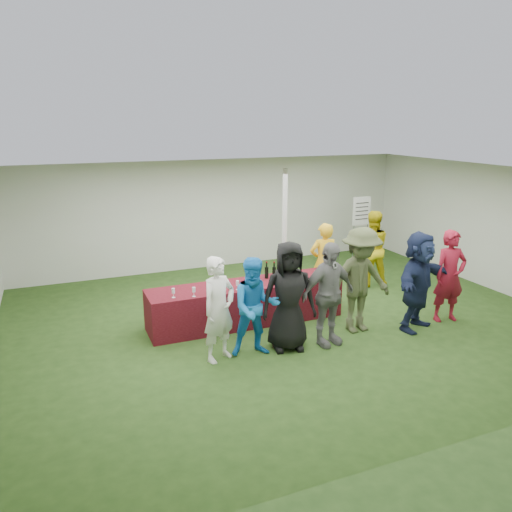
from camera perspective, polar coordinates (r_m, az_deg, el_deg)
name	(u,v)px	position (r m, az deg, el deg)	size (l,w,h in m)	color
ground	(287,322)	(9.37, 3.56, -7.50)	(60.00, 60.00, 0.00)	#284719
tent	(284,235)	(10.19, 3.27, 2.38)	(10.00, 10.00, 10.00)	white
serving_table	(246,303)	(9.21, -1.16, -5.38)	(3.60, 0.80, 0.75)	maroon
wine_bottles	(272,271)	(9.38, 1.87, -1.78)	(0.69, 0.16, 0.32)	black
wine_glasses	(204,288)	(8.56, -5.96, -3.65)	(1.19, 0.14, 0.16)	silver
water_bottle	(250,276)	(9.16, -0.69, -2.32)	(0.07, 0.07, 0.23)	silver
bar_towel	(322,272)	(9.79, 7.58, -1.82)	(0.25, 0.18, 0.03)	white
dump_bucket	(330,272)	(9.55, 8.42, -1.83)	(0.26, 0.26, 0.18)	slate
wine_list_sign	(361,216)	(12.64, 11.95, 4.46)	(0.50, 0.03, 1.80)	slate
staff_pourer	(323,262)	(10.25, 7.71, -0.73)	(0.60, 0.39, 1.64)	yellow
staff_back	(371,249)	(11.39, 13.02, 0.83)	(0.83, 0.65, 1.71)	gold
customer_0	(219,309)	(7.69, -4.27, -6.09)	(0.61, 0.40, 1.66)	white
customer_1	(255,307)	(7.83, -0.06, -5.87)	(0.78, 0.61, 1.60)	blue
customer_2	(289,296)	(8.03, 3.76, -4.60)	(0.88, 0.57, 1.80)	black
customer_3	(328,294)	(8.25, 8.25, -4.34)	(1.03, 0.43, 1.75)	slate
customer_4	(360,280)	(8.84, 11.80, -2.74)	(1.21, 0.70, 1.87)	#424B2B
customer_5	(418,281)	(9.22, 18.04, -2.74)	(1.65, 0.53, 1.78)	#182242
customer_6	(450,276)	(9.81, 21.26, -2.16)	(0.63, 0.41, 1.72)	maroon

